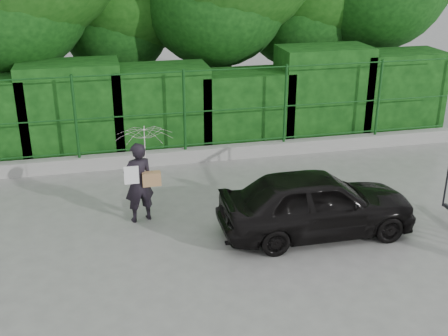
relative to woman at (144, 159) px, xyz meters
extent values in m
plane|color=gray|center=(0.72, -1.92, -1.13)|extent=(80.00, 80.00, 0.00)
cube|color=#9E9E99|center=(0.72, 2.58, -0.98)|extent=(14.00, 0.25, 0.30)
cylinder|color=#114014|center=(-1.18, 2.58, 0.07)|extent=(0.06, 0.06, 1.80)
cylinder|color=#114014|center=(1.12, 2.58, 0.07)|extent=(0.06, 0.06, 1.80)
cylinder|color=#114014|center=(3.42, 2.58, 0.07)|extent=(0.06, 0.06, 1.80)
cylinder|color=#114014|center=(5.72, 2.58, 0.07)|extent=(0.06, 0.06, 1.80)
cylinder|color=#114014|center=(0.72, 2.58, -0.73)|extent=(13.60, 0.03, 0.03)
cylinder|color=#114014|center=(0.72, 2.58, 0.02)|extent=(13.60, 0.03, 0.03)
cylinder|color=#114014|center=(0.72, 2.58, 0.92)|extent=(13.60, 0.03, 0.03)
cube|color=black|center=(-1.28, 3.58, -0.05)|extent=(2.20, 1.20, 2.16)
cube|color=black|center=(0.72, 3.58, -0.14)|extent=(2.20, 1.20, 1.98)
cube|color=black|center=(2.72, 3.58, -0.25)|extent=(2.20, 1.20, 1.76)
cube|color=black|center=(4.72, 3.58, 0.00)|extent=(2.20, 1.20, 2.27)
cube|color=black|center=(6.72, 3.58, -0.10)|extent=(2.20, 1.20, 2.07)
cylinder|color=black|center=(-2.28, 5.28, 1.12)|extent=(0.36, 0.36, 4.50)
cylinder|color=black|center=(0.22, 6.58, 0.49)|extent=(0.36, 0.36, 3.25)
cylinder|color=black|center=(2.72, 5.58, 0.99)|extent=(0.36, 0.36, 4.25)
cylinder|color=black|center=(5.22, 6.28, 0.62)|extent=(0.36, 0.36, 3.50)
cylinder|color=black|center=(7.22, 5.88, 1.24)|extent=(0.36, 0.36, 4.75)
imported|color=black|center=(-0.12, -0.04, -0.41)|extent=(0.60, 0.47, 1.45)
imported|color=silver|center=(0.03, 0.01, 0.13)|extent=(0.99, 1.01, 0.91)
cube|color=#A1774B|center=(0.10, -0.12, -0.33)|extent=(0.32, 0.15, 0.24)
cube|color=white|center=(-0.24, -0.16, -0.21)|extent=(0.25, 0.02, 0.32)
imported|color=black|center=(2.73, -1.16, -0.58)|extent=(3.28, 1.34, 1.12)
camera|label=1|loc=(-0.66, -9.05, 3.48)|focal=45.00mm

